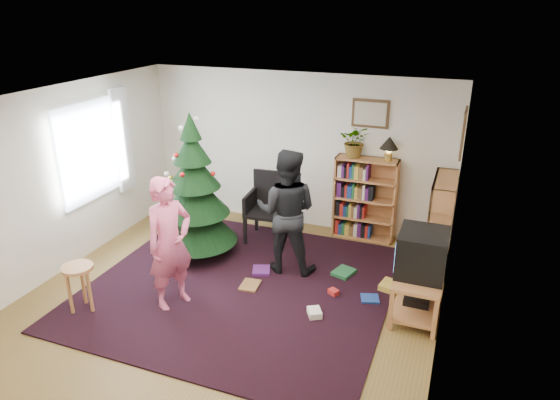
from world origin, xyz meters
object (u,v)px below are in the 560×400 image
(person_by_chair, at_px, (287,212))
(tv_stand, at_px, (418,289))
(stool, at_px, (79,276))
(table_lamp, at_px, (389,145))
(armchair, at_px, (269,203))
(potted_plant, at_px, (355,141))
(crt_tv, at_px, (422,253))
(person_standing, at_px, (170,244))
(bookshelf_right, at_px, (440,222))
(christmas_tree, at_px, (195,198))
(bookshelf_back, at_px, (365,198))
(picture_back, at_px, (370,114))
(picture_right, at_px, (463,133))

(person_by_chair, bearing_deg, tv_stand, 159.61)
(stool, relative_size, table_lamp, 1.66)
(armchair, xyz_separation_m, potted_plant, (1.18, 0.53, 0.97))
(potted_plant, bearing_deg, crt_tv, -55.80)
(crt_tv, relative_size, person_standing, 0.36)
(potted_plant, relative_size, table_lamp, 1.36)
(bookshelf_right, bearing_deg, christmas_tree, 105.29)
(bookshelf_back, relative_size, person_by_chair, 0.75)
(picture_back, distance_m, bookshelf_back, 1.29)
(picture_back, relative_size, bookshelf_back, 0.42)
(picture_back, xyz_separation_m, person_by_chair, (-0.75, -1.52, -1.08))
(person_standing, height_order, person_by_chair, person_by_chair)
(person_standing, bearing_deg, bookshelf_right, -29.52)
(bookshelf_right, relative_size, stool, 2.14)
(table_lamp, bearing_deg, armchair, -162.39)
(tv_stand, relative_size, person_standing, 0.59)
(bookshelf_right, bearing_deg, stool, 124.61)
(picture_right, height_order, stool, picture_right)
(bookshelf_back, xyz_separation_m, crt_tv, (1.04, -1.82, 0.15))
(crt_tv, bearing_deg, potted_plant, 124.20)
(picture_right, height_order, bookshelf_back, picture_right)
(picture_right, height_order, person_standing, picture_right)
(picture_back, relative_size, picture_right, 0.92)
(person_by_chair, bearing_deg, person_standing, 45.61)
(picture_back, xyz_separation_m, bookshelf_back, (0.03, -0.14, -1.29))
(picture_back, xyz_separation_m, bookshelf_right, (1.19, -0.66, -1.29))
(crt_tv, bearing_deg, stool, -159.77)
(tv_stand, xyz_separation_m, crt_tv, (-0.00, 0.00, 0.48))
(table_lamp, bearing_deg, bookshelf_right, -31.33)
(picture_right, relative_size, stool, 0.99)
(table_lamp, bearing_deg, christmas_tree, -149.77)
(bookshelf_back, height_order, person_standing, person_standing)
(picture_back, bearing_deg, crt_tv, -61.39)
(person_by_chair, bearing_deg, picture_back, -123.29)
(christmas_tree, bearing_deg, tv_stand, -6.97)
(tv_stand, xyz_separation_m, potted_plant, (-1.24, 1.82, 1.22))
(stool, xyz_separation_m, person_by_chair, (1.95, 1.83, 0.40))
(stool, relative_size, potted_plant, 1.22)
(picture_right, xyz_separation_m, stool, (-4.03, -2.62, -1.48))
(christmas_tree, bearing_deg, picture_back, 36.36)
(armchair, distance_m, table_lamp, 2.01)
(tv_stand, bearing_deg, person_standing, -162.97)
(picture_back, bearing_deg, picture_right, -28.69)
(bookshelf_right, relative_size, person_by_chair, 0.75)
(bookshelf_back, distance_m, potted_plant, 0.91)
(bookshelf_right, relative_size, tv_stand, 1.34)
(christmas_tree, height_order, bookshelf_back, christmas_tree)
(bookshelf_back, xyz_separation_m, tv_stand, (1.04, -1.82, -0.34))
(christmas_tree, bearing_deg, potted_plant, 36.19)
(tv_stand, relative_size, crt_tv, 1.63)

